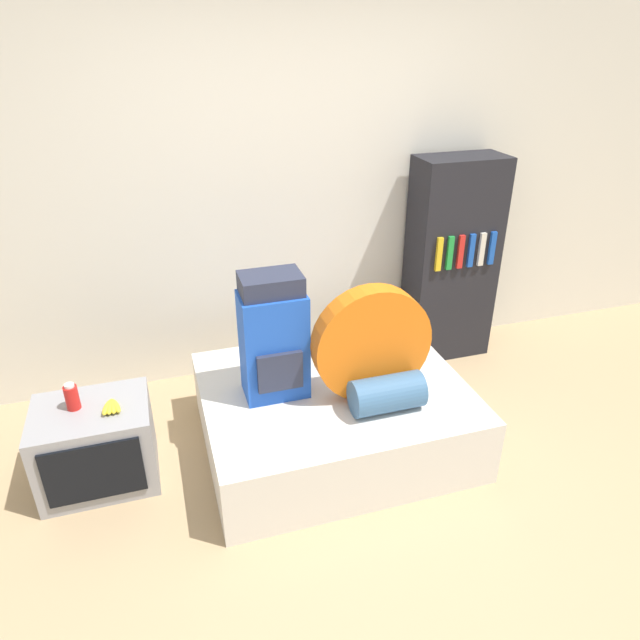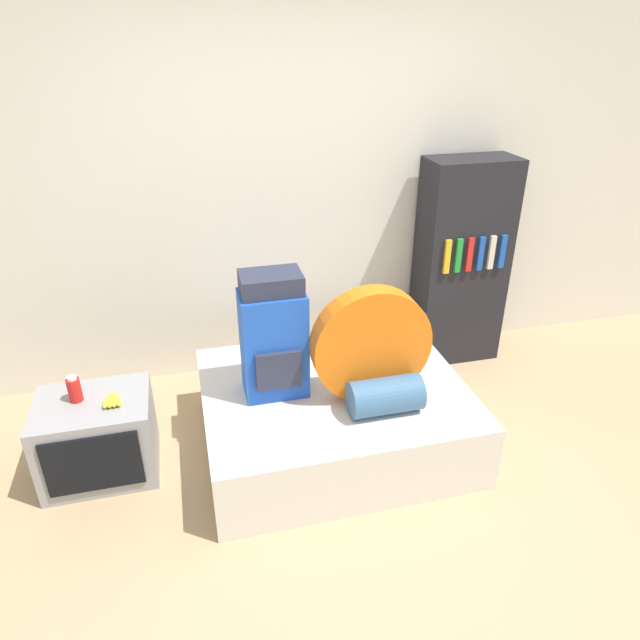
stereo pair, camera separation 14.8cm
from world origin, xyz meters
name	(u,v)px [view 2 (the right image)]	position (x,y,z in m)	size (l,w,h in m)	color
ground_plane	(389,538)	(0.00, 0.00, 0.00)	(16.00, 16.00, 0.00)	tan
wall_back	(305,190)	(0.00, 1.83, 1.30)	(8.00, 0.05, 2.60)	silver
bed	(334,414)	(-0.07, 0.79, 0.20)	(1.52, 1.24, 0.40)	silver
backpack	(274,337)	(-0.41, 0.84, 0.76)	(0.36, 0.28, 0.73)	blue
tent_bag	(371,345)	(0.10, 0.66, 0.74)	(0.67, 0.13, 0.67)	orange
sleeping_roll	(385,396)	(0.13, 0.49, 0.51)	(0.40, 0.20, 0.20)	#3D668E
television	(98,437)	(-1.42, 0.87, 0.24)	(0.61, 0.49, 0.48)	#939399
canister	(74,389)	(-1.49, 0.90, 0.55)	(0.07, 0.07, 0.15)	red
banana_bunch	(112,400)	(-1.30, 0.83, 0.50)	(0.12, 0.14, 0.04)	yellow
bookshelf	(461,263)	(1.10, 1.60, 0.75)	(0.62, 0.35, 1.50)	black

